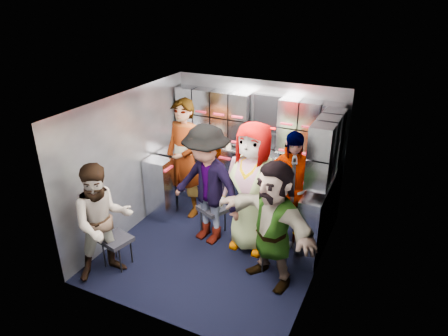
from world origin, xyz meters
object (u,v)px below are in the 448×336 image
at_px(attendant_standing, 184,159).
at_px(jump_seat_near_left, 116,241).
at_px(attendant_arc_b, 207,186).
at_px(jump_seat_center, 256,213).
at_px(attendant_arc_a, 103,222).
at_px(attendant_arc_e, 272,224).
at_px(attendant_arc_c, 252,188).
at_px(jump_seat_near_right, 275,248).
at_px(jump_seat_mid_left, 213,210).
at_px(attendant_arc_d, 289,191).
at_px(jump_seat_mid_right, 291,217).

bearing_deg(attendant_standing, jump_seat_near_left, -83.97).
relative_size(attendant_standing, attendant_arc_b, 1.08).
relative_size(jump_seat_center, attendant_arc_a, 0.34).
relative_size(attendant_arc_a, attendant_arc_e, 0.95).
distance_m(jump_seat_center, attendant_arc_c, 0.53).
bearing_deg(attendant_arc_b, jump_seat_near_right, 0.49).
height_order(jump_seat_mid_left, attendant_arc_a, attendant_arc_a).
bearing_deg(attendant_arc_e, attendant_arc_d, 117.38).
bearing_deg(jump_seat_mid_left, attendant_arc_c, -4.77).
bearing_deg(attendant_arc_b, jump_seat_mid_left, 103.41).
distance_m(jump_seat_near_right, attendant_arc_a, 2.18).
distance_m(jump_seat_mid_left, attendant_arc_e, 1.34).
bearing_deg(attendant_arc_b, jump_seat_mid_right, 40.74).
height_order(jump_seat_near_left, jump_seat_mid_left, jump_seat_mid_left).
bearing_deg(jump_seat_mid_right, attendant_arc_e, -87.62).
bearing_deg(jump_seat_near_left, jump_seat_mid_left, 56.81).
xyz_separation_m(attendant_standing, attendant_arc_e, (1.79, -0.97, -0.14)).
distance_m(attendant_standing, attendant_arc_e, 2.04).
bearing_deg(jump_seat_near_left, attendant_arc_a, -90.00).
height_order(jump_seat_mid_left, attendant_arc_d, attendant_arc_d).
xyz_separation_m(attendant_arc_d, attendant_arc_e, (0.04, -0.81, -0.05)).
bearing_deg(jump_seat_center, attendant_arc_d, 8.54).
xyz_separation_m(jump_seat_center, jump_seat_mid_right, (0.44, 0.25, -0.08)).
bearing_deg(jump_seat_mid_right, attendant_standing, -179.39).
xyz_separation_m(jump_seat_near_right, attendant_arc_c, (-0.49, 0.38, 0.57)).
distance_m(attendant_arc_d, attendant_arc_e, 0.81).
xyz_separation_m(attendant_arc_b, attendant_arc_c, (0.63, 0.13, 0.04)).
bearing_deg(attendant_arc_a, attendant_arc_c, -9.38).
bearing_deg(attendant_arc_d, attendant_arc_a, -164.27).
bearing_deg(jump_seat_mid_right, attendant_arc_c, -136.17).
bearing_deg(jump_seat_near_left, jump_seat_center, 43.39).
relative_size(jump_seat_mid_left, jump_seat_center, 0.94).
bearing_deg(jump_seat_center, attendant_standing, 170.08).
height_order(jump_seat_near_left, jump_seat_mid_right, jump_seat_near_left).
bearing_deg(jump_seat_mid_right, attendant_arc_b, -152.67).
relative_size(jump_seat_near_right, attendant_standing, 0.21).
height_order(jump_seat_near_left, attendant_arc_d, attendant_arc_d).
height_order(attendant_arc_b, attendant_arc_c, attendant_arc_c).
distance_m(jump_seat_mid_right, jump_seat_near_right, 0.81).
xyz_separation_m(jump_seat_mid_right, jump_seat_near_right, (0.04, -0.81, 0.00)).
bearing_deg(attendant_arc_e, attendant_arc_a, -133.21).
height_order(attendant_arc_a, attendant_arc_c, attendant_arc_c).
bearing_deg(attendant_arc_a, attendant_arc_b, 4.05).
bearing_deg(jump_seat_center, jump_seat_near_left, -136.61).
height_order(jump_seat_near_left, attendant_standing, attendant_standing).
height_order(jump_seat_center, attendant_arc_d, attendant_arc_d).
relative_size(jump_seat_center, attendant_arc_e, 0.32).
height_order(jump_seat_mid_left, jump_seat_mid_right, jump_seat_mid_left).
xyz_separation_m(jump_seat_mid_left, jump_seat_mid_right, (1.07, 0.37, -0.04)).
bearing_deg(attendant_arc_d, jump_seat_mid_right, 65.29).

